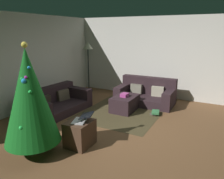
{
  "coord_description": "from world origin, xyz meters",
  "views": [
    {
      "loc": [
        -3.95,
        -1.76,
        2.14
      ],
      "look_at": [
        0.67,
        0.67,
        0.75
      ],
      "focal_mm": 35.3,
      "sensor_mm": 36.0,
      "label": 1
    }
  ],
  "objects": [
    {
      "name": "book_stack",
      "position": [
        1.41,
        -0.22,
        0.05
      ],
      "size": [
        0.33,
        0.25,
        0.1
      ],
      "color": "#4C423D",
      "rests_on": "ground_plane"
    },
    {
      "name": "area_rug",
      "position": [
        1.34,
        0.62,
        0.0
      ],
      "size": [
        2.6,
        2.0,
        0.01
      ],
      "primitive_type": "cube",
      "color": "#433922",
      "rests_on": "ground_plane"
    },
    {
      "name": "couch_right",
      "position": [
        2.26,
        0.33,
        0.28
      ],
      "size": [
        0.98,
        1.71,
        0.76
      ],
      "rotation": [
        0.0,
        0.0,
        1.59
      ],
      "color": "#2D1E23",
      "rests_on": "ground_plane"
    },
    {
      "name": "tv_remote",
      "position": [
        1.33,
        0.72,
        0.42
      ],
      "size": [
        0.11,
        0.17,
        0.02
      ],
      "primitive_type": "cube",
      "rotation": [
        0.0,
        0.0,
        -0.38
      ],
      "color": "black",
      "rests_on": "ottoman"
    },
    {
      "name": "corner_lamp",
      "position": [
        2.57,
        2.62,
        1.51
      ],
      "size": [
        0.36,
        0.36,
        1.77
      ],
      "color": "black",
      "rests_on": "ground_plane"
    },
    {
      "name": "ground_plane",
      "position": [
        0.0,
        0.0,
        0.0
      ],
      "size": [
        6.4,
        6.4,
        0.0
      ],
      "primitive_type": "plane",
      "color": "brown"
    },
    {
      "name": "christmas_tree",
      "position": [
        -1.43,
        1.15,
        1.06
      ],
      "size": [
        0.97,
        0.97,
        1.98
      ],
      "color": "brown",
      "rests_on": "ground_plane"
    },
    {
      "name": "couch_left",
      "position": [
        0.38,
        2.25,
        0.25
      ],
      "size": [
        1.84,
        1.06,
        0.66
      ],
      "rotation": [
        0.0,
        0.0,
        3.08
      ],
      "color": "#2D1E23",
      "rests_on": "ground_plane"
    },
    {
      "name": "gift_box",
      "position": [
        1.31,
        0.62,
        0.45
      ],
      "size": [
        0.23,
        0.19,
        0.09
      ],
      "primitive_type": "cube",
      "rotation": [
        0.0,
        0.0,
        -0.04
      ],
      "color": "#B23F8C",
      "rests_on": "ottoman"
    },
    {
      "name": "ottoman",
      "position": [
        1.34,
        0.62,
        0.2
      ],
      "size": [
        0.86,
        0.57,
        0.41
      ],
      "primitive_type": "cube",
      "color": "#2D1E23",
      "rests_on": "ground_plane"
    },
    {
      "name": "rear_partition",
      "position": [
        0.0,
        3.14,
        1.3
      ],
      "size": [
        6.4,
        0.12,
        2.6
      ],
      "primitive_type": "cube",
      "color": "silver",
      "rests_on": "ground_plane"
    },
    {
      "name": "side_table",
      "position": [
        -0.83,
        0.58,
        0.25
      ],
      "size": [
        0.52,
        0.44,
        0.49
      ],
      "primitive_type": "cube",
      "color": "#4C3323",
      "rests_on": "ground_plane"
    },
    {
      "name": "laptop",
      "position": [
        -0.81,
        0.53,
        0.55
      ],
      "size": [
        0.44,
        0.46,
        0.16
      ],
      "color": "silver",
      "rests_on": "side_table"
    },
    {
      "name": "corner_partition",
      "position": [
        3.14,
        0.0,
        1.3
      ],
      "size": [
        0.12,
        6.4,
        2.6
      ],
      "primitive_type": "cube",
      "color": "silver",
      "rests_on": "ground_plane"
    }
  ]
}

